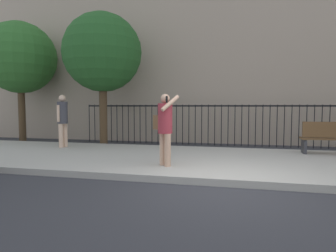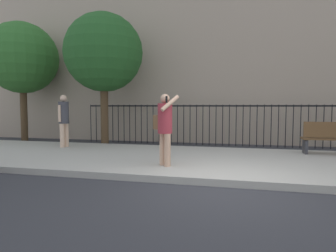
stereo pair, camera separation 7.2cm
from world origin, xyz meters
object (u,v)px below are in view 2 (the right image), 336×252
pedestrian_on_phone (164,124)px  street_bench (333,137)px  street_tree_mid (22,58)px  pedestrian_walking (64,117)px  street_tree_near (104,53)px

pedestrian_on_phone → street_bench: bearing=30.8°
street_bench → street_tree_mid: size_ratio=0.32×
pedestrian_on_phone → street_bench: (4.31, 2.57, -0.48)m
pedestrian_walking → street_tree_mid: bearing=148.9°
street_tree_mid → street_tree_near: bearing=-6.9°
street_tree_mid → street_bench: bearing=-7.5°
street_bench → street_tree_mid: (-11.55, 1.51, 2.90)m
pedestrian_walking → street_tree_near: bearing=60.8°
pedestrian_walking → street_bench: (8.38, 0.40, -0.52)m
street_bench → pedestrian_on_phone: bearing=-149.2°
pedestrian_walking → street_bench: 8.40m
street_bench → street_tree_mid: bearing=172.5°
pedestrian_on_phone → street_tree_mid: bearing=150.5°
street_bench → street_tree_near: size_ratio=0.32×
pedestrian_on_phone → street_tree_near: street_tree_near is taller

